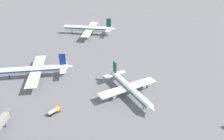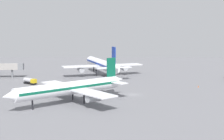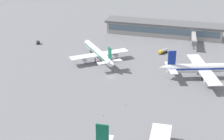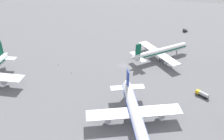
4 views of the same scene
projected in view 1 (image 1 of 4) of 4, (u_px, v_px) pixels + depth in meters
The scene contains 7 objects.
ground at pixel (113, 74), 137.75m from camera, with size 288.00×288.00×0.00m, color slate.
airplane_at_gate at pixel (88, 28), 195.73m from camera, with size 51.20×41.05×15.58m.
airplane_taxiing at pixel (34, 70), 131.93m from camera, with size 47.51×39.04×14.91m.
airplane_distant at pixel (129, 88), 116.35m from camera, with size 31.81×35.57×13.10m.
fuel_truck at pixel (54, 111), 105.33m from camera, with size 5.19×6.24×2.50m.
safety_cone_near_gate at pixel (100, 54), 162.21m from camera, with size 0.44×0.44×0.60m, color #EA590C.
safety_cone_mid_apron at pixel (112, 49), 170.15m from camera, with size 0.44×0.44×0.60m, color #EA590C.
Camera 1 is at (22.23, -115.61, 71.58)m, focal length 34.83 mm.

